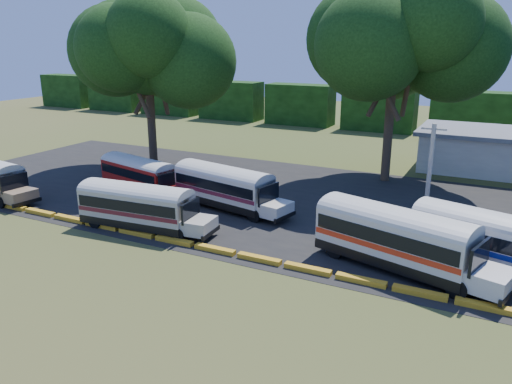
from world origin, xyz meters
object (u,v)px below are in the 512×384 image
at_px(bus_cream_west, 139,204).
at_px(tree_west, 147,46).
at_px(bus_white_red, 398,236).
at_px(bus_red, 140,173).

relative_size(bus_cream_west, tree_west, 0.59).
bearing_deg(bus_cream_west, bus_white_red, 0.77).
relative_size(bus_cream_west, bus_white_red, 0.89).
distance_m(bus_red, bus_white_red, 22.74).
distance_m(bus_white_red, tree_west, 30.61).
height_order(bus_red, tree_west, tree_west).
relative_size(bus_red, bus_cream_west, 0.96).
bearing_deg(tree_west, bus_cream_west, -55.24).
height_order(bus_red, bus_cream_west, bus_cream_west).
relative_size(bus_red, tree_west, 0.57).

